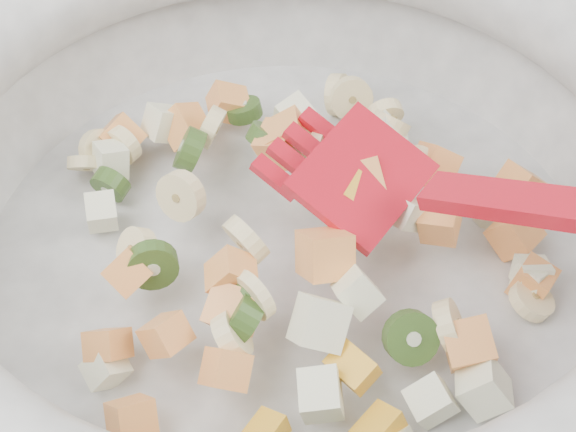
{
  "coord_description": "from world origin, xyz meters",
  "views": [
    {
      "loc": [
        0.2,
        1.12,
        1.3
      ],
      "look_at": [
        0.17,
        1.44,
        0.95
      ],
      "focal_mm": 55.0,
      "sensor_mm": 36.0,
      "label": 1
    }
  ],
  "objects": [
    {
      "name": "mixing_bowl",
      "position": [
        0.17,
        1.44,
        0.97
      ],
      "size": [
        0.48,
        0.44,
        0.17
      ],
      "color": "silver",
      "rests_on": "counter"
    }
  ]
}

